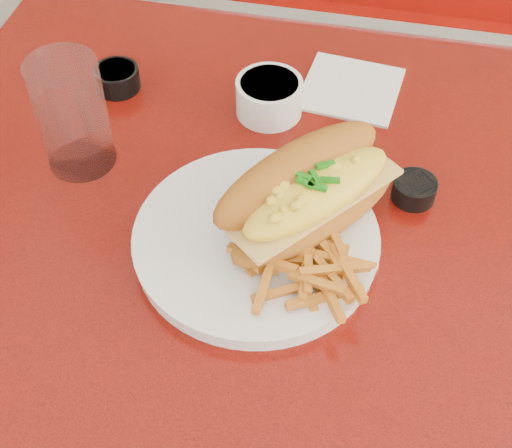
% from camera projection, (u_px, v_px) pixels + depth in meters
% --- Properties ---
extents(diner_table, '(1.23, 0.83, 0.77)m').
position_uv_depth(diner_table, '(341.00, 291.00, 0.98)').
color(diner_table, red).
rests_on(diner_table, ground).
extents(booth_bench_far, '(1.20, 0.51, 0.90)m').
position_uv_depth(booth_bench_far, '(375.00, 101.00, 1.74)').
color(booth_bench_far, '#941209').
rests_on(booth_bench_far, ground).
extents(dinner_plate, '(0.37, 0.37, 0.02)m').
position_uv_depth(dinner_plate, '(256.00, 240.00, 0.82)').
color(dinner_plate, white).
rests_on(dinner_plate, diner_table).
extents(mac_hoagie, '(0.24, 0.26, 0.10)m').
position_uv_depth(mac_hoagie, '(310.00, 192.00, 0.80)').
color(mac_hoagie, '#AC631B').
rests_on(mac_hoagie, dinner_plate).
extents(fries_pile, '(0.13, 0.12, 0.04)m').
position_uv_depth(fries_pile, '(306.00, 257.00, 0.77)').
color(fries_pile, orange).
rests_on(fries_pile, dinner_plate).
extents(fork, '(0.10, 0.15, 0.00)m').
position_uv_depth(fork, '(256.00, 236.00, 0.81)').
color(fork, silver).
rests_on(fork, dinner_plate).
extents(gravy_ramekin, '(0.12, 0.12, 0.05)m').
position_uv_depth(gravy_ramekin, '(269.00, 96.00, 0.96)').
color(gravy_ramekin, white).
rests_on(gravy_ramekin, diner_table).
extents(sauce_cup_left, '(0.07, 0.07, 0.03)m').
position_uv_depth(sauce_cup_left, '(117.00, 77.00, 1.00)').
color(sauce_cup_left, black).
rests_on(sauce_cup_left, diner_table).
extents(sauce_cup_right, '(0.07, 0.07, 0.03)m').
position_uv_depth(sauce_cup_right, '(414.00, 189.00, 0.87)').
color(sauce_cup_right, black).
rests_on(sauce_cup_right, diner_table).
extents(water_tumbler, '(0.11, 0.11, 0.15)m').
position_uv_depth(water_tumbler, '(72.00, 115.00, 0.86)').
color(water_tumbler, silver).
rests_on(water_tumbler, diner_table).
extents(paper_napkin, '(0.15, 0.15, 0.00)m').
position_uv_depth(paper_napkin, '(351.00, 89.00, 1.01)').
color(paper_napkin, white).
rests_on(paper_napkin, diner_table).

